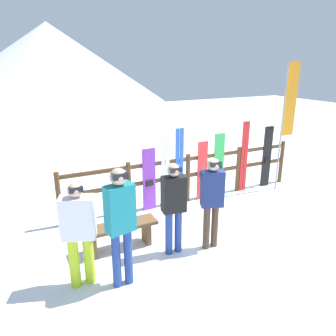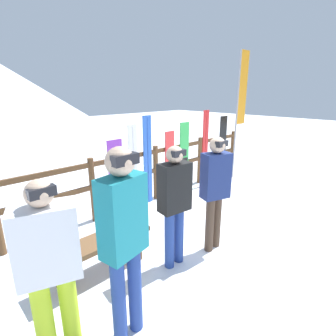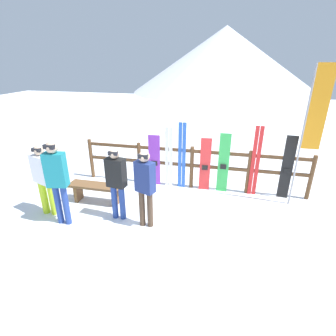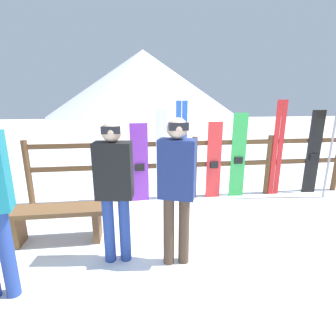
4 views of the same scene
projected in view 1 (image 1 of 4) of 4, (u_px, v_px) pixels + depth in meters
ground_plane at (233, 234)px, 6.19m from camera, size 40.00×40.00×0.00m
mountain_backdrop at (50, 63)px, 25.54m from camera, size 18.00×18.00×6.00m
fence at (188, 173)px, 7.48m from camera, size 5.81×0.10×1.13m
bench at (120, 231)px, 5.60m from camera, size 1.29×0.36×0.47m
person_black at (174, 202)px, 5.32m from camera, size 0.41×0.26×1.58m
person_white at (79, 228)px, 4.53m from camera, size 0.52×0.40×1.58m
person_navy at (212, 196)px, 5.47m from camera, size 0.42×0.32×1.62m
person_teal at (120, 218)px, 4.47m from camera, size 0.43×0.29×1.78m
snowboard_purple at (149, 180)px, 7.01m from camera, size 0.30×0.07×1.38m
ski_pair_white at (165, 172)px, 7.14m from camera, size 0.20×0.02×1.61m
ski_pair_blue at (179, 167)px, 7.26m from camera, size 0.19×0.02×1.75m
snowboard_red at (202, 171)px, 7.57m from camera, size 0.27×0.07×1.39m
snowboard_green at (219, 165)px, 7.74m from camera, size 0.27×0.06×1.54m
ski_pair_red at (244, 157)px, 8.02m from camera, size 0.19×0.02×1.76m
snowboard_black_stripe at (267, 157)px, 8.35m from camera, size 0.25×0.07×1.58m
rental_flag at (287, 111)px, 7.83m from camera, size 0.40×0.04×3.12m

